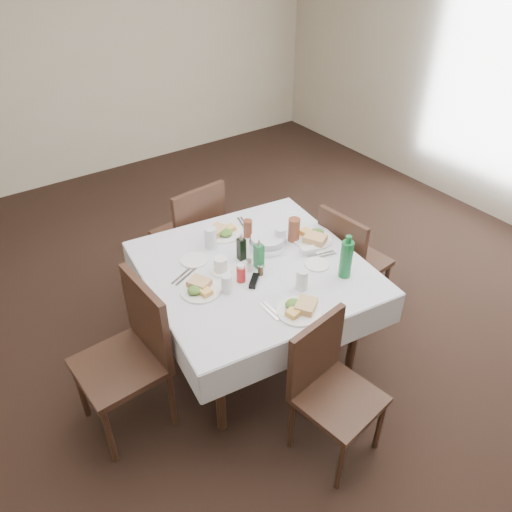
% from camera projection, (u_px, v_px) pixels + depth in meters
% --- Properties ---
extents(ground_plane, '(7.00, 7.00, 0.00)m').
position_uv_depth(ground_plane, '(268.00, 343.00, 3.71)').
color(ground_plane, black).
extents(room_shell, '(6.04, 7.04, 2.80)m').
position_uv_depth(room_shell, '(272.00, 119.00, 2.72)').
color(room_shell, beige).
rests_on(room_shell, ground).
extents(dining_table, '(1.51, 1.51, 0.76)m').
position_uv_depth(dining_table, '(254.00, 276.00, 3.26)').
color(dining_table, black).
rests_on(dining_table, ground).
extents(chair_north, '(0.50, 0.50, 0.96)m').
position_uv_depth(chair_north, '(193.00, 231.00, 3.95)').
color(chair_north, black).
rests_on(chair_north, ground).
extents(chair_south, '(0.48, 0.48, 0.89)m').
position_uv_depth(chair_south, '(328.00, 382.00, 2.77)').
color(chair_south, black).
rests_on(chair_south, ground).
extents(chair_east, '(0.47, 0.47, 0.91)m').
position_uv_depth(chair_east, '(348.00, 257.00, 3.71)').
color(chair_east, black).
rests_on(chair_east, ground).
extents(chair_west, '(0.50, 0.50, 0.99)m').
position_uv_depth(chair_west, '(133.00, 349.00, 2.89)').
color(chair_west, black).
rests_on(chair_west, ground).
extents(meal_north, '(0.26, 0.26, 0.06)m').
position_uv_depth(meal_north, '(222.00, 232.00, 3.51)').
color(meal_north, white).
rests_on(meal_north, dining_table).
extents(meal_south, '(0.26, 0.26, 0.06)m').
position_uv_depth(meal_south, '(300.00, 308.00, 2.85)').
color(meal_south, white).
rests_on(meal_south, dining_table).
extents(meal_east, '(0.28, 0.28, 0.06)m').
position_uv_depth(meal_east, '(313.00, 237.00, 3.45)').
color(meal_east, white).
rests_on(meal_east, dining_table).
extents(meal_west, '(0.25, 0.25, 0.05)m').
position_uv_depth(meal_west, '(200.00, 288.00, 3.00)').
color(meal_west, white).
rests_on(meal_west, dining_table).
extents(side_plate_a, '(0.18, 0.18, 0.01)m').
position_uv_depth(side_plate_a, '(194.00, 260.00, 3.26)').
color(side_plate_a, white).
rests_on(side_plate_a, dining_table).
extents(side_plate_b, '(0.16, 0.16, 0.01)m').
position_uv_depth(side_plate_b, '(317.00, 264.00, 3.22)').
color(side_plate_b, white).
rests_on(side_plate_b, dining_table).
extents(water_n, '(0.08, 0.08, 0.15)m').
position_uv_depth(water_n, '(211.00, 238.00, 3.35)').
color(water_n, silver).
rests_on(water_n, dining_table).
extents(water_s, '(0.07, 0.07, 0.13)m').
position_uv_depth(water_s, '(302.00, 280.00, 2.99)').
color(water_s, silver).
rests_on(water_s, dining_table).
extents(water_e, '(0.07, 0.07, 0.13)m').
position_uv_depth(water_e, '(280.00, 237.00, 3.37)').
color(water_e, silver).
rests_on(water_e, dining_table).
extents(water_w, '(0.06, 0.06, 0.12)m').
position_uv_depth(water_w, '(227.00, 284.00, 2.97)').
color(water_w, silver).
rests_on(water_w, dining_table).
extents(iced_tea_a, '(0.06, 0.06, 0.13)m').
position_uv_depth(iced_tea_a, '(248.00, 228.00, 3.47)').
color(iced_tea_a, brown).
rests_on(iced_tea_a, dining_table).
extents(iced_tea_b, '(0.08, 0.08, 0.17)m').
position_uv_depth(iced_tea_b, '(294.00, 230.00, 3.41)').
color(iced_tea_b, brown).
rests_on(iced_tea_b, dining_table).
extents(bread_basket, '(0.25, 0.25, 0.08)m').
position_uv_depth(bread_basket, '(268.00, 242.00, 3.37)').
color(bread_basket, silver).
rests_on(bread_basket, dining_table).
extents(oil_cruet_dark, '(0.05, 0.05, 0.20)m').
position_uv_depth(oil_cruet_dark, '(241.00, 248.00, 3.23)').
color(oil_cruet_dark, black).
rests_on(oil_cruet_dark, dining_table).
extents(oil_cruet_green, '(0.05, 0.05, 0.21)m').
position_uv_depth(oil_cruet_green, '(259.00, 255.00, 3.16)').
color(oil_cruet_green, '#166B32').
rests_on(oil_cruet_green, dining_table).
extents(ketchup_bottle, '(0.06, 0.06, 0.12)m').
position_uv_depth(ketchup_bottle, '(241.00, 274.00, 3.06)').
color(ketchup_bottle, red).
rests_on(ketchup_bottle, dining_table).
extents(salt_shaker, '(0.04, 0.04, 0.09)m').
position_uv_depth(salt_shaker, '(249.00, 265.00, 3.15)').
color(salt_shaker, white).
rests_on(salt_shaker, dining_table).
extents(pepper_shaker, '(0.04, 0.04, 0.08)m').
position_uv_depth(pepper_shaker, '(261.00, 269.00, 3.12)').
color(pepper_shaker, '#3F3221').
rests_on(pepper_shaker, dining_table).
extents(coffee_mug, '(0.14, 0.14, 0.10)m').
position_uv_depth(coffee_mug, '(221.00, 265.00, 3.15)').
color(coffee_mug, white).
rests_on(coffee_mug, dining_table).
extents(sunglasses, '(0.12, 0.12, 0.03)m').
position_uv_depth(sunglasses, '(254.00, 281.00, 3.07)').
color(sunglasses, black).
rests_on(sunglasses, dining_table).
extents(green_bottle, '(0.08, 0.08, 0.29)m').
position_uv_depth(green_bottle, '(346.00, 259.00, 3.06)').
color(green_bottle, '#166B32').
rests_on(green_bottle, dining_table).
extents(sugar_caddy, '(0.11, 0.09, 0.05)m').
position_uv_depth(sugar_caddy, '(308.00, 251.00, 3.31)').
color(sugar_caddy, white).
rests_on(sugar_caddy, dining_table).
extents(cutlery_n, '(0.08, 0.16, 0.01)m').
position_uv_depth(cutlery_n, '(243.00, 223.00, 3.64)').
color(cutlery_n, silver).
rests_on(cutlery_n, dining_table).
extents(cutlery_s, '(0.04, 0.18, 0.01)m').
position_uv_depth(cutlery_s, '(271.00, 311.00, 2.86)').
color(cutlery_s, silver).
rests_on(cutlery_s, dining_table).
extents(cutlery_e, '(0.20, 0.09, 0.01)m').
position_uv_depth(cutlery_e, '(322.00, 256.00, 3.30)').
color(cutlery_e, silver).
rests_on(cutlery_e, dining_table).
extents(cutlery_w, '(0.21, 0.13, 0.01)m').
position_uv_depth(cutlery_w, '(184.00, 276.00, 3.12)').
color(cutlery_w, silver).
rests_on(cutlery_w, dining_table).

